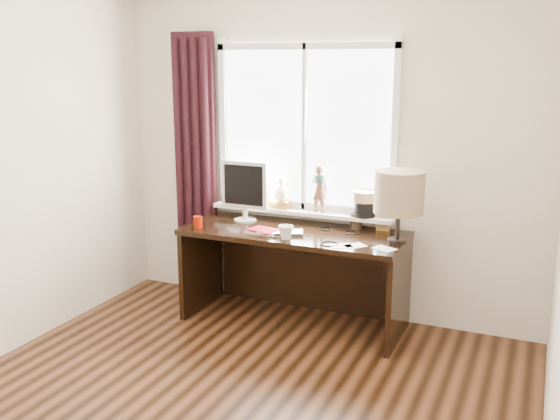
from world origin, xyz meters
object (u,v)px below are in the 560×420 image
at_px(monitor, 245,187).
at_px(mug, 286,232).
at_px(desk, 298,258).
at_px(table_lamp, 399,193).
at_px(laptop, 280,232).
at_px(red_cup, 198,222).

bearing_deg(monitor, mug, -35.13).
bearing_deg(mug, desk, 96.13).
bearing_deg(table_lamp, monitor, 174.15).
bearing_deg(desk, laptop, -103.26).
bearing_deg(monitor, red_cup, -125.60).
bearing_deg(monitor, table_lamp, -5.85).
height_order(laptop, red_cup, red_cup).
height_order(red_cup, desk, red_cup).
height_order(red_cup, monitor, monitor).
bearing_deg(laptop, table_lamp, -13.98).
height_order(mug, table_lamp, table_lamp).
xyz_separation_m(mug, red_cup, (-0.75, 0.03, -0.01)).
relative_size(laptop, mug, 3.16).
distance_m(red_cup, monitor, 0.47).
bearing_deg(laptop, monitor, 127.08).
distance_m(laptop, desk, 0.35).
height_order(laptop, table_lamp, table_lamp).
bearing_deg(laptop, desk, 54.66).
relative_size(red_cup, table_lamp, 0.18).
distance_m(red_cup, table_lamp, 1.56).
height_order(mug, desk, mug).
xyz_separation_m(laptop, red_cup, (-0.66, -0.08, 0.03)).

